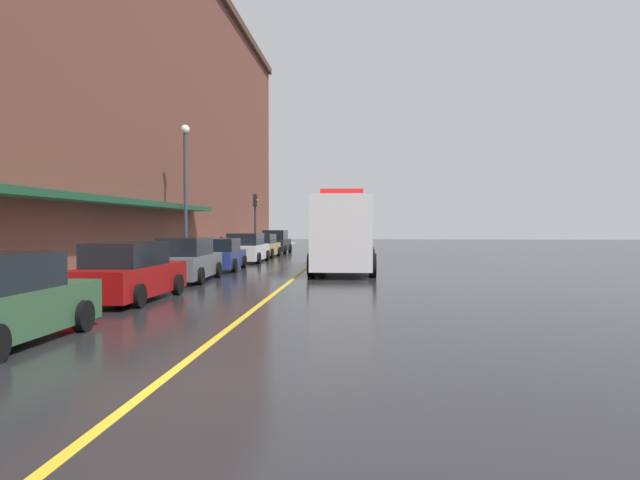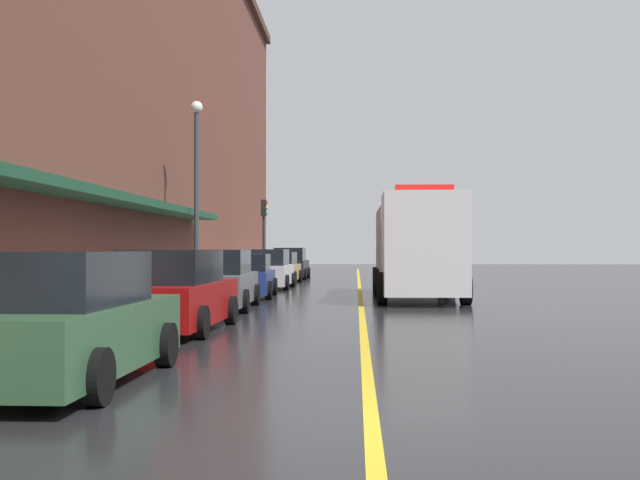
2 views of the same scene
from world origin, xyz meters
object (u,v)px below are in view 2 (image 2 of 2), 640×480
at_px(parked_car_5, 279,268).
at_px(parked_car_6, 290,265).
at_px(parked_car_3, 247,277).
at_px(parked_car_1, 175,293).
at_px(street_lamp_left, 197,175).
at_px(parked_car_0, 62,321).
at_px(parking_meter_0, 234,264).
at_px(parked_car_4, 267,270).
at_px(traffic_light_near, 264,223).
at_px(parking_meter_2, 161,273).
at_px(parking_meter_1, 215,266).
at_px(box_truck, 416,248).
at_px(parked_car_2, 219,281).

xyz_separation_m(parked_car_5, parked_car_6, (0.10, 5.46, 0.09)).
distance_m(parked_car_3, parked_car_6, 16.90).
bearing_deg(parked_car_1, street_lamp_left, 11.17).
relative_size(parked_car_0, parked_car_5, 1.09).
height_order(parked_car_0, parked_car_3, parked_car_0).
height_order(parked_car_3, parking_meter_0, parked_car_3).
xyz_separation_m(parked_car_4, traffic_light_near, (-1.33, 10.20, 2.36)).
bearing_deg(parking_meter_2, parked_car_4, 83.82).
bearing_deg(traffic_light_near, street_lamp_left, -92.45).
xyz_separation_m(parked_car_4, parking_meter_1, (-1.39, -4.90, 0.27)).
height_order(parked_car_6, parking_meter_0, parked_car_6).
distance_m(parked_car_6, parking_meter_0, 11.26).
bearing_deg(traffic_light_near, parked_car_5, -74.53).
bearing_deg(parked_car_0, box_truck, -16.94).
distance_m(parked_car_2, parking_meter_2, 1.89).
distance_m(parking_meter_2, traffic_light_near, 23.17).
bearing_deg(parked_car_2, street_lamp_left, 15.54).
bearing_deg(parked_car_6, parked_car_3, -179.65).
distance_m(box_truck, parking_meter_1, 7.41).
bearing_deg(parked_car_6, traffic_light_near, 114.44).
relative_size(parking_meter_2, street_lamp_left, 0.19).
height_order(box_truck, street_lamp_left, street_lamp_left).
xyz_separation_m(parking_meter_1, street_lamp_left, (-0.60, -0.36, 3.34)).
bearing_deg(parked_car_1, box_truck, -25.38).
bearing_deg(parked_car_1, parked_car_3, 2.21).
bearing_deg(parking_meter_0, box_truck, -38.78).
xyz_separation_m(parked_car_6, box_truck, (5.78, -17.00, 0.92)).
bearing_deg(street_lamp_left, parking_meter_0, 83.07).
height_order(parked_car_0, parking_meter_2, parked_car_0).
bearing_deg(street_lamp_left, parked_car_6, 82.58).
relative_size(parked_car_1, parked_car_3, 1.10).
bearing_deg(box_truck, parked_car_2, -47.85).
xyz_separation_m(parked_car_1, parked_car_2, (-0.11, 6.00, 0.00)).
bearing_deg(parking_meter_1, parked_car_1, -83.50).
height_order(parked_car_4, street_lamp_left, street_lamp_left).
relative_size(parked_car_0, parked_car_6, 1.07).
bearing_deg(parked_car_5, parked_car_1, -177.88).
height_order(parking_meter_2, street_lamp_left, street_lamp_left).
relative_size(parked_car_3, traffic_light_near, 1.03).
bearing_deg(parked_car_3, parked_car_2, 177.73).
xyz_separation_m(parked_car_0, parked_car_3, (-0.13, 17.90, -0.06)).
bearing_deg(box_truck, parked_car_3, -90.97).
bearing_deg(parked_car_2, parked_car_4, -1.83).
height_order(parked_car_5, street_lamp_left, street_lamp_left).
bearing_deg(parked_car_4, parked_car_0, -179.23).
height_order(parked_car_1, parked_car_4, parked_car_4).
xyz_separation_m(parking_meter_1, parking_meter_2, (0.00, -7.97, 0.00)).
relative_size(parked_car_5, traffic_light_near, 1.01).
relative_size(parked_car_0, parked_car_4, 1.00).
bearing_deg(parking_meter_1, parked_car_5, 82.25).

